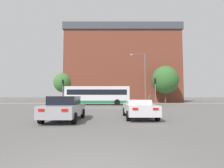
# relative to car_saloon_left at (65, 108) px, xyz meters

# --- Properties ---
(stop_line_strip) EXTENTS (9.30, 0.30, 0.01)m
(stop_line_strip) POSITION_rel_car_saloon_left_xyz_m (2.53, 11.64, -0.78)
(stop_line_strip) COLOR silver
(stop_line_strip) RESTS_ON ground_plane
(far_pavement) EXTENTS (70.33, 2.50, 0.01)m
(far_pavement) POSITION_rel_car_saloon_left_xyz_m (2.53, 26.23, -0.78)
(far_pavement) COLOR gray
(far_pavement) RESTS_ON ground_plane
(brick_civic_building) EXTENTS (29.51, 15.90, 21.35)m
(brick_civic_building) POSITION_rel_car_saloon_left_xyz_m (5.70, 37.95, 9.10)
(brick_civic_building) COLOR brown
(brick_civic_building) RESTS_ON ground_plane
(car_saloon_left) EXTENTS (2.11, 4.44, 1.55)m
(car_saloon_left) POSITION_rel_car_saloon_left_xyz_m (0.00, 0.00, 0.00)
(car_saloon_left) COLOR #9E9EA3
(car_saloon_left) RESTS_ON ground_plane
(car_roadster_right) EXTENTS (2.08, 4.73, 1.29)m
(car_roadster_right) POSITION_rel_car_saloon_left_xyz_m (4.95, 1.26, -0.10)
(car_roadster_right) COLOR silver
(car_roadster_right) RESTS_ON ground_plane
(bus_crossing_lead) EXTENTS (11.08, 2.76, 3.22)m
(bus_crossing_lead) POSITION_rel_car_saloon_left_xyz_m (0.48, 19.52, 0.94)
(bus_crossing_lead) COLOR silver
(bus_crossing_lead) RESTS_ON ground_plane
(traffic_light_near_right) EXTENTS (0.26, 0.31, 3.99)m
(traffic_light_near_right) POSITION_rel_car_saloon_left_xyz_m (8.88, 12.22, 1.91)
(traffic_light_near_right) COLOR slate
(traffic_light_near_right) RESTS_ON ground_plane
(traffic_light_near_left) EXTENTS (0.26, 0.31, 3.77)m
(traffic_light_near_left) POSITION_rel_car_saloon_left_xyz_m (-3.64, 12.32, 1.77)
(traffic_light_near_left) COLOR slate
(traffic_light_near_left) RESTS_ON ground_plane
(street_lamp_junction) EXTENTS (2.50, 0.36, 8.45)m
(street_lamp_junction) POSITION_rel_car_saloon_left_xyz_m (7.94, 16.45, 4.32)
(street_lamp_junction) COLOR slate
(street_lamp_junction) RESTS_ON ground_plane
(pedestrian_waiting) EXTENTS (0.45, 0.42, 1.67)m
(pedestrian_waiting) POSITION_rel_car_saloon_left_xyz_m (-3.79, 25.89, 0.19)
(pedestrian_waiting) COLOR #333851
(pedestrian_waiting) RESTS_ON ground_plane
(pedestrian_walking_east) EXTENTS (0.45, 0.43, 1.66)m
(pedestrian_walking_east) POSITION_rel_car_saloon_left_xyz_m (11.11, 26.15, 0.18)
(pedestrian_walking_east) COLOR black
(pedestrian_walking_east) RESTS_ON ground_plane
(pedestrian_walking_west) EXTENTS (0.43, 0.45, 1.66)m
(pedestrian_walking_west) POSITION_rel_car_saloon_left_xyz_m (-7.60, 26.04, 0.19)
(pedestrian_walking_west) COLOR black
(pedestrian_walking_west) RESTS_ON ground_plane
(tree_by_building) EXTENTS (5.85, 5.85, 8.23)m
(tree_by_building) POSITION_rel_car_saloon_left_xyz_m (14.80, 27.26, 4.37)
(tree_by_building) COLOR #4C3823
(tree_by_building) RESTS_ON ground_plane
(tree_kerbside) EXTENTS (4.60, 4.60, 7.29)m
(tree_kerbside) POSITION_rel_car_saloon_left_xyz_m (-8.90, 31.31, 4.07)
(tree_kerbside) COLOR #4C3823
(tree_kerbside) RESTS_ON ground_plane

